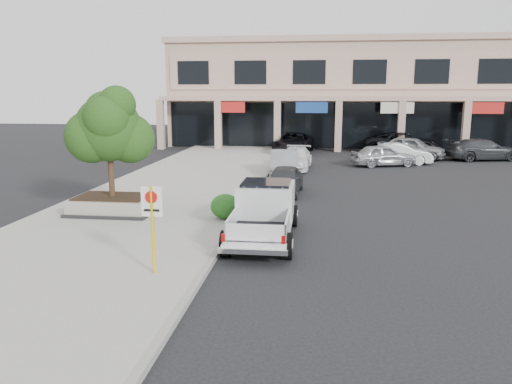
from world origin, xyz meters
The scene contains 19 objects.
ground centered at (0.00, 0.00, 0.00)m, with size 120.00×120.00×0.00m, color black.
sidewalk centered at (-5.50, 6.00, 0.07)m, with size 8.00×52.00×0.15m, color gray.
curb centered at (-1.55, 6.00, 0.07)m, with size 0.20×52.00×0.15m, color gray.
strip_mall centered at (8.00, 33.93, 4.75)m, with size 40.55×12.43×9.50m.
planter centered at (-6.52, 3.67, 0.48)m, with size 3.20×2.20×0.68m.
planter_tree centered at (-6.38, 3.82, 3.41)m, with size 2.90×2.55×4.00m.
no_parking_sign centered at (-2.77, -2.58, 1.63)m, with size 0.55×0.09×2.30m.
hedge centered at (-1.99, 3.27, 0.62)m, with size 1.10×0.99×0.94m, color #154A15.
pickup_truck centered at (-0.35, 1.27, 0.89)m, with size 2.09×5.64×1.78m, color silver, non-canonical shape.
curb_car_a centered at (-0.18, 8.96, 0.67)m, with size 1.57×3.91×1.33m, color #2D2F32.
curb_car_b centered at (-0.58, 14.31, 0.75)m, with size 1.58×4.53×1.49m, color gray.
curb_car_c centered at (-0.03, 17.09, 0.67)m, with size 1.89×4.65×1.35m, color silver.
curb_car_d centered at (-0.58, 25.46, 0.83)m, with size 2.74×5.94×1.65m, color black.
lot_car_a centered at (5.67, 19.02, 0.72)m, with size 1.70×4.22×1.44m, color #A6A7AE.
lot_car_b centered at (6.91, 20.25, 0.70)m, with size 1.48×4.24×1.40m, color silver.
lot_car_c centered at (13.15, 22.91, 0.77)m, with size 2.14×5.27×1.53m, color #2C2E31.
lot_car_d centered at (8.14, 26.77, 0.83)m, with size 2.76×5.99×1.67m, color black.
lot_car_e centered at (8.16, 22.96, 0.82)m, with size 1.94×4.83×1.65m, color #92959A.
lot_car_f centered at (13.28, 23.89, 0.69)m, with size 1.45×4.16×1.37m, color silver.
Camera 1 is at (1.37, -14.48, 4.75)m, focal length 35.00 mm.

